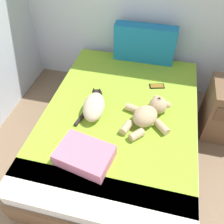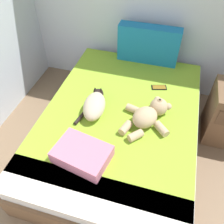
# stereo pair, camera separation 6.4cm
# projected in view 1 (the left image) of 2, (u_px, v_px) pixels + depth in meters

# --- Properties ---
(bed) EXTENTS (1.41, 1.95, 0.47)m
(bed) POSITION_uv_depth(u_px,v_px,m) (120.00, 128.00, 2.28)
(bed) COLOR brown
(bed) RESTS_ON ground_plane
(patterned_cushion) EXTENTS (0.66, 0.15, 0.41)m
(patterned_cushion) POSITION_uv_depth(u_px,v_px,m) (144.00, 44.00, 2.55)
(patterned_cushion) COLOR #1972AD
(patterned_cushion) RESTS_ON bed
(cat) EXTENTS (0.25, 0.44, 0.15)m
(cat) POSITION_uv_depth(u_px,v_px,m) (94.00, 105.00, 2.06)
(cat) COLOR #C6B293
(cat) RESTS_ON bed
(teddy_bear) EXTENTS (0.41, 0.51, 0.17)m
(teddy_bear) POSITION_uv_depth(u_px,v_px,m) (149.00, 113.00, 1.99)
(teddy_bear) COLOR tan
(teddy_bear) RESTS_ON bed
(cell_phone) EXTENTS (0.16, 0.11, 0.01)m
(cell_phone) POSITION_uv_depth(u_px,v_px,m) (157.00, 86.00, 2.35)
(cell_phone) COLOR black
(cell_phone) RESTS_ON bed
(throw_pillow) EXTENTS (0.44, 0.35, 0.11)m
(throw_pillow) POSITION_uv_depth(u_px,v_px,m) (85.00, 155.00, 1.72)
(throw_pillow) COLOR #D1728C
(throw_pillow) RESTS_ON bed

